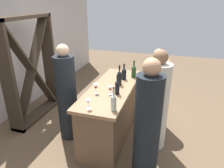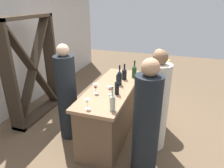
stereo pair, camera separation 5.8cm
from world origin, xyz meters
name	(u,v)px [view 1 (the left image)]	position (x,y,z in m)	size (l,w,h in m)	color
ground_plane	(112,133)	(0.00, 0.00, 0.00)	(12.00, 12.00, 0.00)	brown
bar_counter	(112,111)	(0.00, 0.00, 0.46)	(1.82, 0.65, 0.91)	brown
wine_rack	(31,70)	(0.15, 1.65, 0.99)	(1.25, 0.28, 1.98)	#33281E
wine_bottle_leftmost_clear_pale	(114,102)	(-0.72, -0.25, 1.03)	(0.07, 0.07, 0.32)	#B7C6B2
wine_bottle_second_left_near_black	(117,87)	(-0.24, -0.16, 1.03)	(0.07, 0.07, 0.31)	black
wine_bottle_center_near_black	(119,77)	(0.13, -0.09, 1.04)	(0.08, 0.08, 0.34)	black
wine_bottle_second_right_near_black	(124,74)	(0.39, -0.10, 1.02)	(0.08, 0.08, 0.28)	black
wine_bottle_rightmost_olive_green	(134,71)	(0.54, -0.24, 1.03)	(0.08, 0.08, 0.32)	#193D1E
wine_glass_near_left	(110,89)	(-0.28, -0.06, 1.00)	(0.07, 0.07, 0.14)	white
wine_glass_near_center	(88,102)	(-0.78, 0.08, 1.01)	(0.07, 0.07, 0.14)	white
wine_glass_near_right	(96,87)	(-0.31, 0.16, 1.01)	(0.07, 0.07, 0.16)	white
person_left_guest	(156,105)	(-0.07, -0.73, 0.73)	(0.48, 0.48, 1.59)	beige
person_center_guest	(147,124)	(-0.68, -0.68, 0.76)	(0.44, 0.44, 1.63)	black
person_right_guest	(155,92)	(0.53, -0.66, 0.67)	(0.39, 0.39, 1.46)	#9E6B33
person_server_behind	(67,97)	(-0.26, 0.69, 0.75)	(0.39, 0.39, 1.62)	black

